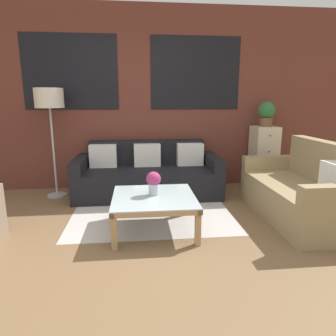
{
  "coord_description": "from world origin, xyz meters",
  "views": [
    {
      "loc": [
        0.02,
        -2.41,
        1.39
      ],
      "look_at": [
        0.4,
        1.27,
        0.55
      ],
      "focal_mm": 32.0,
      "sensor_mm": 36.0,
      "label": 1
    }
  ],
  "objects_px": {
    "couch_dark": "(148,176)",
    "flower_vase": "(153,182)",
    "settee_vintage": "(301,193)",
    "floor_lamp": "(49,103)",
    "drawer_cabinet": "(263,157)",
    "potted_plant": "(266,113)",
    "coffee_table": "(154,201)"
  },
  "relations": [
    {
      "from": "floor_lamp",
      "to": "potted_plant",
      "type": "distance_m",
      "value": 3.24
    },
    {
      "from": "couch_dark",
      "to": "floor_lamp",
      "type": "distance_m",
      "value": 1.73
    },
    {
      "from": "couch_dark",
      "to": "settee_vintage",
      "type": "xyz_separation_m",
      "value": [
        1.79,
        -1.13,
        0.03
      ]
    },
    {
      "from": "couch_dark",
      "to": "settee_vintage",
      "type": "relative_size",
      "value": 1.28
    },
    {
      "from": "couch_dark",
      "to": "drawer_cabinet",
      "type": "distance_m",
      "value": 1.9
    },
    {
      "from": "potted_plant",
      "to": "couch_dark",
      "type": "bearing_deg",
      "value": -173.58
    },
    {
      "from": "settee_vintage",
      "to": "floor_lamp",
      "type": "relative_size",
      "value": 1.05
    },
    {
      "from": "settee_vintage",
      "to": "potted_plant",
      "type": "relative_size",
      "value": 4.26
    },
    {
      "from": "couch_dark",
      "to": "drawer_cabinet",
      "type": "bearing_deg",
      "value": 6.42
    },
    {
      "from": "coffee_table",
      "to": "floor_lamp",
      "type": "relative_size",
      "value": 0.57
    },
    {
      "from": "settee_vintage",
      "to": "coffee_table",
      "type": "height_order",
      "value": "settee_vintage"
    },
    {
      "from": "couch_dark",
      "to": "flower_vase",
      "type": "bearing_deg",
      "value": -89.3
    },
    {
      "from": "floor_lamp",
      "to": "flower_vase",
      "type": "distance_m",
      "value": 2.07
    },
    {
      "from": "settee_vintage",
      "to": "potted_plant",
      "type": "xyz_separation_m",
      "value": [
        0.09,
        1.34,
        0.89
      ]
    },
    {
      "from": "floor_lamp",
      "to": "drawer_cabinet",
      "type": "relative_size",
      "value": 1.58
    },
    {
      "from": "drawer_cabinet",
      "to": "flower_vase",
      "type": "distance_m",
      "value": 2.38
    },
    {
      "from": "coffee_table",
      "to": "drawer_cabinet",
      "type": "bearing_deg",
      "value": 39.13
    },
    {
      "from": "settee_vintage",
      "to": "coffee_table",
      "type": "bearing_deg",
      "value": -174.5
    },
    {
      "from": "coffee_table",
      "to": "drawer_cabinet",
      "type": "xyz_separation_m",
      "value": [
        1.86,
        1.52,
        0.16
      ]
    },
    {
      "from": "settee_vintage",
      "to": "floor_lamp",
      "type": "bearing_deg",
      "value": 159.41
    },
    {
      "from": "drawer_cabinet",
      "to": "potted_plant",
      "type": "distance_m",
      "value": 0.7
    },
    {
      "from": "coffee_table",
      "to": "potted_plant",
      "type": "distance_m",
      "value": 2.55
    },
    {
      "from": "flower_vase",
      "to": "coffee_table",
      "type": "bearing_deg",
      "value": -89.32
    },
    {
      "from": "floor_lamp",
      "to": "potted_plant",
      "type": "relative_size",
      "value": 4.04
    },
    {
      "from": "flower_vase",
      "to": "drawer_cabinet",
      "type": "bearing_deg",
      "value": 38.39
    },
    {
      "from": "couch_dark",
      "to": "flower_vase",
      "type": "relative_size",
      "value": 8.12
    },
    {
      "from": "floor_lamp",
      "to": "couch_dark",
      "type": "bearing_deg",
      "value": -2.01
    },
    {
      "from": "settee_vintage",
      "to": "drawer_cabinet",
      "type": "xyz_separation_m",
      "value": [
        0.09,
        1.34,
        0.18
      ]
    },
    {
      "from": "coffee_table",
      "to": "floor_lamp",
      "type": "distance_m",
      "value": 2.18
    },
    {
      "from": "couch_dark",
      "to": "flower_vase",
      "type": "xyz_separation_m",
      "value": [
        0.02,
        -1.27,
        0.25
      ]
    },
    {
      "from": "coffee_table",
      "to": "potted_plant",
      "type": "xyz_separation_m",
      "value": [
        1.86,
        1.52,
        0.87
      ]
    },
    {
      "from": "settee_vintage",
      "to": "flower_vase",
      "type": "xyz_separation_m",
      "value": [
        -1.77,
        -0.13,
        0.23
      ]
    }
  ]
}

